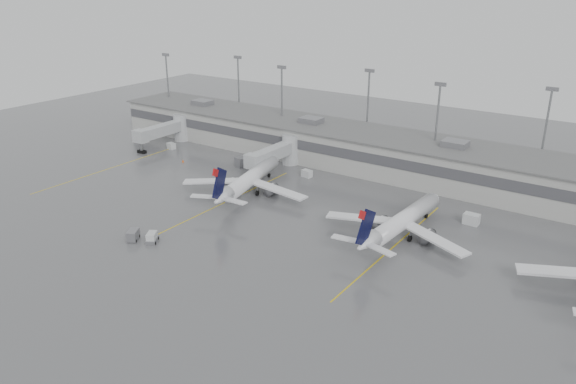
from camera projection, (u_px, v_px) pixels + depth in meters
The scene contains 17 objects.
ground at pixel (213, 278), 81.77m from camera, with size 260.00×260.00×0.00m, color #565659.
terminal at pixel (387, 153), 124.73m from camera, with size 152.00×17.00×9.45m.
light_masts at pixel (400, 113), 126.30m from camera, with size 142.40×8.00×20.60m.
jet_bridge_left at pixel (170, 129), 144.83m from camera, with size 4.00×17.20×7.00m.
jet_bridge_right at pixel (280, 152), 126.29m from camera, with size 4.00×17.20×7.00m.
stand_markings at pixel (303, 222), 100.17m from camera, with size 105.25×40.00×0.01m.
jet_mid_left at pixel (249, 179), 112.14m from camera, with size 26.04×29.53×9.71m.
jet_mid_right at pixel (401, 221), 93.31m from camera, with size 25.93×29.13×9.42m.
baggage_tug at pixel (152, 238), 92.38m from camera, with size 2.73×3.06×1.68m.
baggage_cart at pixel (133, 235), 93.07m from camera, with size 2.71×3.08×1.72m.
gse_uld_a at pixel (171, 146), 141.76m from camera, with size 2.16×1.44×1.53m, color silver.
gse_uld_b at pixel (307, 174), 122.10m from camera, with size 2.20×1.47×1.56m, color silver.
gse_uld_c at pixel (471, 219), 98.99m from camera, with size 2.69×1.79×1.91m, color silver.
gse_loader at pixel (243, 161), 128.93m from camera, with size 2.24×3.59×2.24m, color slate.
cone_a at pixel (183, 161), 131.83m from camera, with size 0.46×0.46×0.73m, color #DD4C04.
cone_b at pixel (226, 187), 115.85m from camera, with size 0.43×0.43×0.69m, color #DD4C04.
cone_c at pixel (378, 219), 100.55m from camera, with size 0.48×0.48×0.76m, color #DD4C04.
Camera 1 is at (49.75, -52.77, 41.25)m, focal length 35.00 mm.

